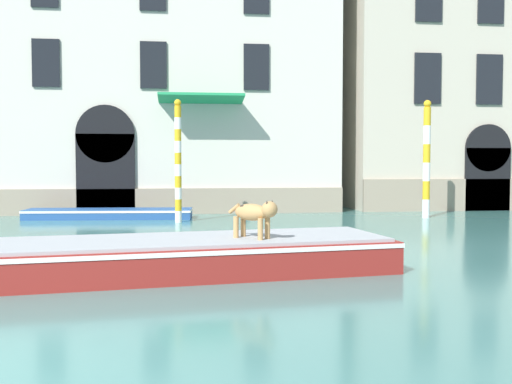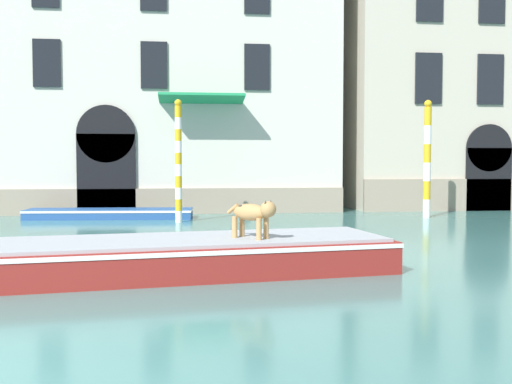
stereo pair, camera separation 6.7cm
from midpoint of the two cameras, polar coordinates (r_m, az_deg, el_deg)
name	(u,v)px [view 2 (the right image)]	position (r m, az deg, el deg)	size (l,w,h in m)	color
palazzo_right	(486,38)	(31.35, 21.13, 13.55)	(13.72, 6.13, 16.03)	#BCB29E
boat_foreground	(155,256)	(11.38, -9.40, -6.02)	(9.21, 3.60, 0.67)	maroon
dog_on_deck	(254,213)	(11.23, -0.05, -2.01)	(0.87, 0.84, 0.74)	tan
boat_moored_near_palazzo	(110,213)	(22.83, -13.67, -1.99)	(6.17, 1.84, 0.36)	#234C8C
mooring_pole_0	(178,161)	(20.86, -7.31, 2.99)	(0.24, 0.24, 4.25)	white
mooring_pole_3	(427,159)	(23.27, 16.08, 3.08)	(0.28, 0.28, 4.40)	white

